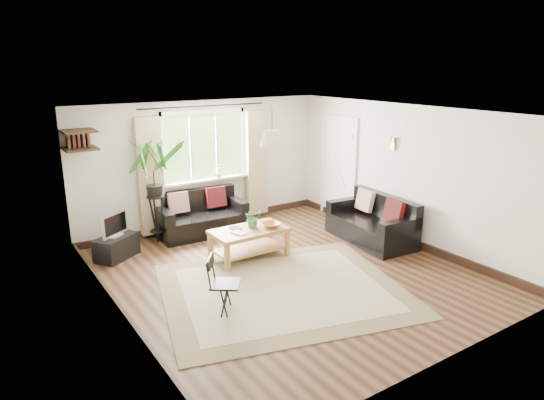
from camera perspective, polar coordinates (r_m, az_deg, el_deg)
floor at (r=7.41m, az=1.73°, el=-8.54°), size 5.50×5.50×0.00m
ceiling at (r=6.78m, az=1.90°, el=10.26°), size 5.50×5.50×0.00m
wall_back at (r=9.32m, az=-8.03°, el=4.18°), size 5.00×0.02×2.40m
wall_front at (r=5.13m, az=19.96°, el=-6.41°), size 5.00×0.02×2.40m
wall_left at (r=5.98m, az=-18.19°, el=-3.11°), size 0.02×5.50×2.40m
wall_right at (r=8.65m, az=15.47°, el=2.85°), size 0.02×5.50×2.40m
rug at (r=6.89m, az=1.25°, el=-10.46°), size 3.89×3.56×0.02m
window at (r=9.22m, az=-8.01°, el=6.27°), size 2.50×0.16×2.16m
door at (r=9.84m, az=7.84°, el=3.62°), size 0.06×0.96×2.06m
corner_shelf at (r=8.25m, az=-21.73°, el=6.58°), size 0.50×0.50×0.34m
pendant_lamp at (r=7.15m, az=-0.00°, el=7.73°), size 0.36×0.36×0.54m
wall_sconce at (r=8.70m, az=13.94°, el=6.66°), size 0.12×0.12×0.28m
sofa_back at (r=9.00m, az=-8.31°, el=-1.69°), size 1.63×0.88×0.75m
sofa_right at (r=8.73m, az=11.58°, el=-2.34°), size 1.70×0.96×0.77m
coffee_table at (r=7.86m, az=-2.71°, el=-5.15°), size 1.21×0.66×0.49m
table_plant at (r=7.82m, az=-2.26°, el=-2.09°), size 0.30×0.26×0.32m
bowl at (r=7.85m, az=-0.12°, el=-2.95°), size 0.33×0.33×0.07m
book_a at (r=7.54m, az=-4.31°, el=-4.03°), size 0.23×0.28×0.02m
book_b at (r=7.76m, az=-4.77°, el=-3.43°), size 0.16×0.21×0.02m
tv_stand at (r=8.26m, az=-17.82°, el=-5.30°), size 0.79×0.71×0.37m
tv at (r=8.14m, az=-18.05°, el=-2.72°), size 0.54×0.44×0.41m
palm_stand at (r=8.58m, az=-13.61°, el=0.91°), size 0.84×0.84×1.82m
folding_chair at (r=6.19m, az=-5.51°, el=-9.93°), size 0.55×0.55×0.75m
sill_plant at (r=9.35m, az=-6.30°, el=3.44°), size 0.14×0.10×0.27m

